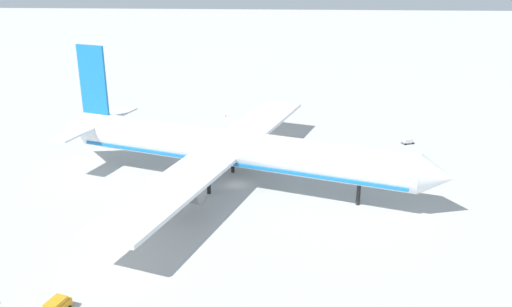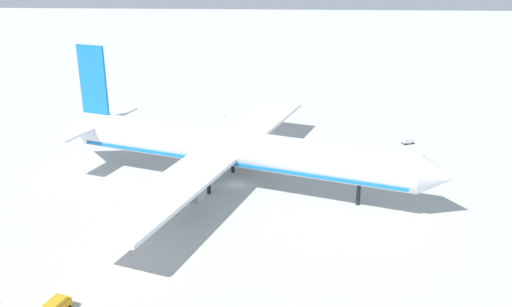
{
  "view_description": "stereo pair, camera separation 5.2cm",
  "coord_description": "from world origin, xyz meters",
  "px_view_note": "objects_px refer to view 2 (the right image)",
  "views": [
    {
      "loc": [
        8.6,
        -94.53,
        42.33
      ],
      "look_at": [
        3.33,
        3.95,
        4.89
      ],
      "focal_mm": 38.69,
      "sensor_mm": 36.0,
      "label": 1
    },
    {
      "loc": [
        8.65,
        -94.53,
        42.33
      ],
      "look_at": [
        3.33,
        3.95,
        4.89
      ],
      "focal_mm": 38.69,
      "sensor_mm": 36.0,
      "label": 2
    }
  ],
  "objects_px": {
    "airliner": "(231,148)",
    "traffic_cone_3": "(86,116)",
    "traffic_cone_2": "(226,116)",
    "traffic_cone_1": "(100,124)",
    "baggage_cart_1": "(408,141)"
  },
  "relations": [
    {
      "from": "traffic_cone_2",
      "to": "traffic_cone_3",
      "type": "relative_size",
      "value": 1.0
    },
    {
      "from": "airliner",
      "to": "traffic_cone_3",
      "type": "relative_size",
      "value": 137.17
    },
    {
      "from": "baggage_cart_1",
      "to": "traffic_cone_3",
      "type": "distance_m",
      "value": 81.51
    },
    {
      "from": "traffic_cone_1",
      "to": "traffic_cone_2",
      "type": "bearing_deg",
      "value": 16.96
    },
    {
      "from": "traffic_cone_3",
      "to": "traffic_cone_1",
      "type": "bearing_deg",
      "value": -49.22
    },
    {
      "from": "airliner",
      "to": "traffic_cone_1",
      "type": "height_order",
      "value": "airliner"
    },
    {
      "from": "traffic_cone_3",
      "to": "traffic_cone_2",
      "type": "bearing_deg",
      "value": 4.21
    },
    {
      "from": "baggage_cart_1",
      "to": "traffic_cone_3",
      "type": "height_order",
      "value": "baggage_cart_1"
    },
    {
      "from": "baggage_cart_1",
      "to": "traffic_cone_1",
      "type": "distance_m",
      "value": 74.74
    },
    {
      "from": "airliner",
      "to": "traffic_cone_3",
      "type": "xyz_separation_m",
      "value": [
        -41.98,
        40.57,
        -6.81
      ]
    },
    {
      "from": "airliner",
      "to": "traffic_cone_1",
      "type": "distance_m",
      "value": 50.08
    },
    {
      "from": "airliner",
      "to": "traffic_cone_1",
      "type": "xyz_separation_m",
      "value": [
        -36.23,
        33.9,
        -6.81
      ]
    },
    {
      "from": "traffic_cone_2",
      "to": "airliner",
      "type": "bearing_deg",
      "value": -82.62
    },
    {
      "from": "traffic_cone_2",
      "to": "traffic_cone_3",
      "type": "xyz_separation_m",
      "value": [
        -36.38,
        -2.67,
        0.0
      ]
    },
    {
      "from": "traffic_cone_1",
      "to": "airliner",
      "type": "bearing_deg",
      "value": -43.1
    }
  ]
}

